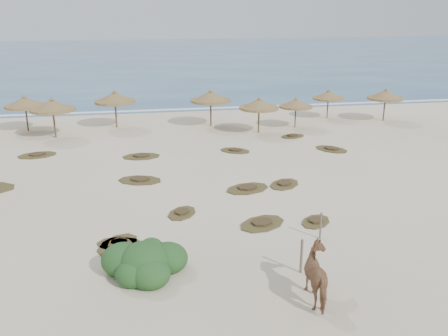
{
  "coord_description": "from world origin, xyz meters",
  "views": [
    {
      "loc": [
        -2.52,
        -18.99,
        9.11
      ],
      "look_at": [
        1.84,
        5.0,
        1.12
      ],
      "focal_mm": 40.0,
      "sensor_mm": 36.0,
      "label": 1
    }
  ],
  "objects_px": {
    "palapa_1": "(52,106)",
    "horse": "(321,276)",
    "palapa_0": "(25,103)",
    "bush": "(145,262)"
  },
  "relations": [
    {
      "from": "horse",
      "to": "bush",
      "type": "xyz_separation_m",
      "value": [
        -5.5,
        2.68,
        -0.43
      ]
    },
    {
      "from": "palapa_1",
      "to": "horse",
      "type": "distance_m",
      "value": 25.93
    },
    {
      "from": "palapa_0",
      "to": "palapa_1",
      "type": "bearing_deg",
      "value": -45.8
    },
    {
      "from": "palapa_0",
      "to": "horse",
      "type": "relative_size",
      "value": 1.5
    },
    {
      "from": "horse",
      "to": "bush",
      "type": "distance_m",
      "value": 6.13
    },
    {
      "from": "palapa_1",
      "to": "horse",
      "type": "xyz_separation_m",
      "value": [
        11.28,
        -23.31,
        -1.41
      ]
    },
    {
      "from": "palapa_0",
      "to": "palapa_1",
      "type": "height_order",
      "value": "palapa_1"
    },
    {
      "from": "palapa_0",
      "to": "bush",
      "type": "relative_size",
      "value": 1.01
    },
    {
      "from": "bush",
      "to": "palapa_1",
      "type": "bearing_deg",
      "value": 105.65
    },
    {
      "from": "palapa_0",
      "to": "palapa_1",
      "type": "relative_size",
      "value": 0.76
    }
  ]
}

